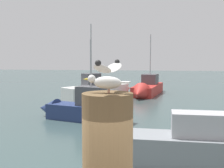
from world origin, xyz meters
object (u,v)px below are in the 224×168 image
(seagull, at_px, (107,77))
(boat_navy, at_px, (80,109))
(boat_white, at_px, (103,90))
(mooring_post, at_px, (108,149))
(boat_grey, at_px, (177,147))
(boat_red, at_px, (146,89))

(seagull, distance_m, boat_navy, 11.45)
(seagull, bearing_deg, boat_white, 100.23)
(seagull, bearing_deg, boat_navy, 105.84)
(seagull, distance_m, boat_white, 18.48)
(mooring_post, height_order, boat_grey, mooring_post)
(boat_grey, bearing_deg, boat_white, 108.97)
(boat_navy, bearing_deg, mooring_post, -74.14)
(boat_navy, bearing_deg, boat_red, 72.61)
(mooring_post, height_order, boat_navy, boat_navy)
(mooring_post, distance_m, boat_red, 20.08)
(boat_navy, bearing_deg, seagull, -74.16)
(boat_navy, bearing_deg, boat_white, 91.56)
(boat_navy, height_order, boat_red, boat_red)
(boat_grey, relative_size, boat_white, 0.91)
(seagull, xyz_separation_m, boat_grey, (1.03, 5.58, -2.29))
(seagull, distance_m, boat_grey, 6.12)
(boat_navy, height_order, boat_white, boat_white)
(mooring_post, height_order, boat_red, boat_red)
(seagull, height_order, boat_navy, boat_navy)
(seagull, xyz_separation_m, boat_white, (-3.26, 18.05, -2.25))
(seagull, relative_size, boat_white, 0.10)
(boat_red, bearing_deg, mooring_post, -89.48)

